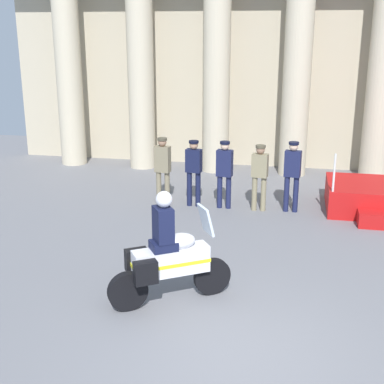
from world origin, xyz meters
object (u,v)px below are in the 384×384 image
Objects in this scene: officer_in_row_2 at (224,169)px; officer_in_row_1 at (194,168)px; officer_in_row_0 at (163,165)px; officer_in_row_3 at (260,172)px; motorcycle_with_rider at (167,257)px; officer_in_row_4 at (292,171)px.

officer_in_row_1 is at bearing 6.46° from officer_in_row_2.
officer_in_row_0 is 1.58m from officer_in_row_2.
officer_in_row_3 is (0.86, -0.02, -0.03)m from officer_in_row_2.
officer_in_row_0 is 1.02× the size of officer_in_row_1.
officer_in_row_2 is 0.89× the size of motorcycle_with_rider.
officer_in_row_0 is 3.21m from officer_in_row_4.
motorcycle_with_rider reaches higher than officer_in_row_3.
motorcycle_with_rider is (0.55, -4.99, -0.19)m from officer_in_row_1.
officer_in_row_4 is at bearing -171.30° from officer_in_row_1.
officer_in_row_3 is 0.94× the size of officer_in_row_4.
officer_in_row_4 is 0.91× the size of motorcycle_with_rider.
motorcycle_with_rider reaches higher than officer_in_row_2.
officer_in_row_4 reaches higher than officer_in_row_3.
officer_in_row_3 is at bearing 13.05° from officer_in_row_4.
officer_in_row_1 is 0.97× the size of officer_in_row_4.
officer_in_row_1 is 1.02× the size of officer_in_row_3.
officer_in_row_1 is 0.77m from officer_in_row_2.
officer_in_row_1 is 0.99× the size of officer_in_row_2.
officer_in_row_0 is at bearing 6.24° from officer_in_row_3.
officer_in_row_0 is at bearing 72.33° from motorcycle_with_rider.
officer_in_row_2 is 4.98m from motorcycle_with_rider.
officer_in_row_4 reaches higher than officer_in_row_1.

